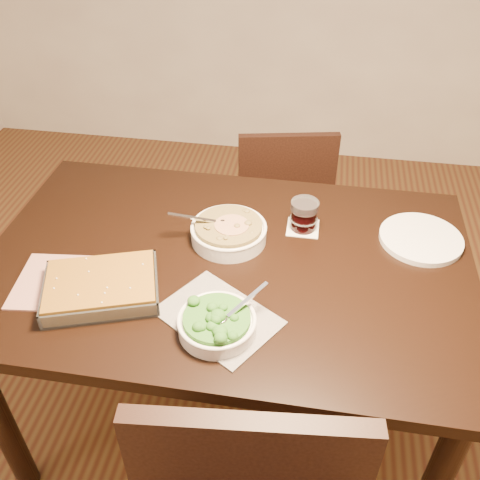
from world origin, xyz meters
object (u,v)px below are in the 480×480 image
(table, at_px, (228,284))
(baking_dish, at_px, (101,287))
(chair_far, at_px, (282,199))
(wine_tumbler, at_px, (304,214))
(stew_bowl, at_px, (229,231))
(dinner_plate, at_px, (421,239))
(broccoli_bowl, at_px, (217,323))

(table, bearing_deg, baking_dish, -147.55)
(chair_far, bearing_deg, wine_tumbler, 89.01)
(stew_bowl, relative_size, wine_tumbler, 2.64)
(table, height_order, baking_dish, baking_dish)
(dinner_plate, bearing_deg, stew_bowl, -171.29)
(baking_dish, relative_size, wine_tumbler, 3.70)
(stew_bowl, distance_m, wine_tumbler, 0.24)
(baking_dish, height_order, dinner_plate, baking_dish)
(table, height_order, stew_bowl, stew_bowl)
(stew_bowl, height_order, chair_far, stew_bowl)
(table, relative_size, chair_far, 1.72)
(stew_bowl, relative_size, chair_far, 0.31)
(stew_bowl, bearing_deg, table, -82.45)
(table, xyz_separation_m, broccoli_bowl, (0.02, -0.27, 0.12))
(broccoli_bowl, bearing_deg, baking_dish, 167.04)
(stew_bowl, height_order, dinner_plate, stew_bowl)
(stew_bowl, distance_m, chair_far, 0.75)
(wine_tumbler, bearing_deg, stew_bowl, -156.74)
(baking_dish, xyz_separation_m, wine_tumbler, (0.51, 0.38, 0.03))
(dinner_plate, height_order, chair_far, chair_far)
(stew_bowl, bearing_deg, dinner_plate, 8.71)
(stew_bowl, xyz_separation_m, chair_far, (0.11, 0.67, -0.33))
(dinner_plate, bearing_deg, chair_far, 128.37)
(table, xyz_separation_m, chair_far, (0.09, 0.76, -0.20))
(baking_dish, bearing_deg, stew_bowl, 25.91)
(table, distance_m, broccoli_bowl, 0.29)
(broccoli_bowl, height_order, dinner_plate, broccoli_bowl)
(chair_far, bearing_deg, dinner_plate, 116.72)
(broccoli_bowl, distance_m, dinner_plate, 0.69)
(broccoli_bowl, height_order, baking_dish, broccoli_bowl)
(dinner_plate, bearing_deg, wine_tumbler, 179.08)
(wine_tumbler, relative_size, chair_far, 0.12)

